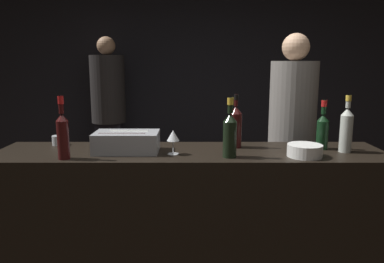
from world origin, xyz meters
name	(u,v)px	position (x,y,z in m)	size (l,w,h in m)	color
wall_back_chalkboard	(193,75)	(0.00, 2.81, 1.40)	(6.40, 0.06, 2.80)	black
bar_counter	(192,227)	(0.00, 0.27, 0.51)	(2.44, 0.55, 1.02)	black
ice_bin_with_bottles	(128,141)	(-0.40, 0.25, 1.08)	(0.39, 0.24, 0.13)	#9EA0A5
bowl_white	(306,150)	(0.68, 0.14, 1.05)	(0.20, 0.20, 0.07)	white
wine_glass	(175,137)	(-0.10, 0.19, 1.13)	(0.08, 0.08, 0.15)	silver
candle_votive	(60,140)	(-0.89, 0.45, 1.05)	(0.08, 0.08, 0.06)	silver
rose_wine_bottle	(348,128)	(0.96, 0.25, 1.16)	(0.08, 0.08, 0.35)	#B2B7AD
red_wine_bottle_burgundy	(324,129)	(0.84, 0.34, 1.14)	(0.07, 0.07, 0.31)	black
champagne_bottle	(232,133)	(0.23, 0.12, 1.16)	(0.08, 0.08, 0.35)	black
red_wine_bottle_tall	(65,133)	(-0.73, 0.08, 1.16)	(0.07, 0.07, 0.36)	#380F0F
red_wine_bottle_black_foil	(237,126)	(0.29, 0.38, 1.16)	(0.08, 0.08, 0.35)	#380F0F
person_in_hoodie	(110,108)	(-0.97, 2.37, 1.03)	(0.40, 0.40, 1.85)	black
person_blond_tee	(293,135)	(0.81, 0.92, 1.00)	(0.37, 0.37, 1.78)	black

